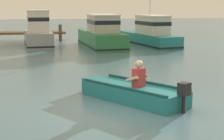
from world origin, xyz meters
name	(u,v)px	position (x,y,z in m)	size (l,w,h in m)	color
ground_plane	(120,111)	(0.00, 0.00, 0.00)	(120.00, 120.00, 0.00)	slate
rowboat_with_person	(133,92)	(0.55, 0.99, 0.25)	(2.70, 3.34, 1.19)	#1E727A
moored_boat_grey	(38,33)	(-2.39, 15.52, 0.86)	(2.05, 4.72, 2.34)	gray
moored_boat_green	(102,35)	(1.57, 14.12, 0.78)	(2.49, 6.04, 2.09)	#287042
moored_boat_teal	(150,34)	(4.89, 14.79, 0.73)	(2.87, 6.50, 4.52)	#1E727A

